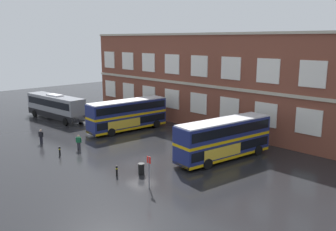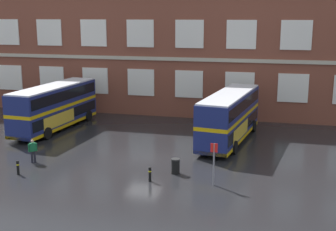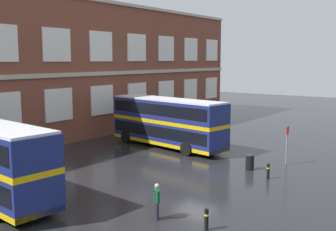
# 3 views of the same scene
# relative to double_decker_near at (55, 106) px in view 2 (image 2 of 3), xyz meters

# --- Properties ---
(ground_plane) EXTENTS (120.00, 120.00, 0.00)m
(ground_plane) POSITION_rel_double_decker_near_xyz_m (10.48, -4.53, -2.15)
(ground_plane) COLOR black
(brick_terminal_building) EXTENTS (55.74, 8.19, 12.77)m
(brick_terminal_building) POSITION_rel_double_decker_near_xyz_m (11.02, 11.45, 4.09)
(brick_terminal_building) COLOR brown
(brick_terminal_building) RESTS_ON ground
(double_decker_near) EXTENTS (3.56, 11.18, 4.07)m
(double_decker_near) POSITION_rel_double_decker_near_xyz_m (0.00, 0.00, 0.00)
(double_decker_near) COLOR navy
(double_decker_near) RESTS_ON ground
(double_decker_middle) EXTENTS (4.11, 11.25, 4.07)m
(double_decker_middle) POSITION_rel_double_decker_near_xyz_m (16.01, -0.26, 0.00)
(double_decker_middle) COLOR navy
(double_decker_middle) RESTS_ON ground
(second_passenger) EXTENTS (0.55, 0.49, 1.70)m
(second_passenger) POSITION_rel_double_decker_near_xyz_m (3.06, -9.20, -1.22)
(second_passenger) COLOR black
(second_passenger) RESTS_ON ground
(bus_stand_flag) EXTENTS (0.44, 0.10, 2.70)m
(bus_stand_flag) POSITION_rel_double_decker_near_xyz_m (16.19, -10.44, -0.51)
(bus_stand_flag) COLOR slate
(bus_stand_flag) RESTS_ON ground
(station_litter_bin) EXTENTS (0.60, 0.60, 1.03)m
(station_litter_bin) POSITION_rel_double_decker_near_xyz_m (13.44, -8.97, -1.63)
(station_litter_bin) COLOR black
(station_litter_bin) RESTS_ON ground
(safety_bollard_west) EXTENTS (0.19, 0.19, 0.95)m
(safety_bollard_west) POSITION_rel_double_decker_near_xyz_m (3.37, -11.65, -1.66)
(safety_bollard_west) COLOR black
(safety_bollard_west) RESTS_ON ground
(safety_bollard_east) EXTENTS (0.19, 0.19, 0.95)m
(safety_bollard_east) POSITION_rel_double_decker_near_xyz_m (12.19, -10.77, -1.66)
(safety_bollard_east) COLOR black
(safety_bollard_east) RESTS_ON ground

